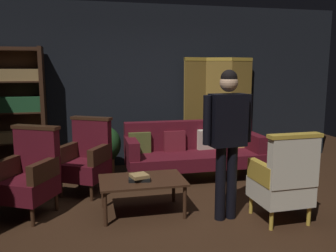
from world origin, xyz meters
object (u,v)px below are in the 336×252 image
(armchair_wing_left, at_px, (87,158))
(armchair_wing_right, at_px, (30,174))
(velvet_couch, at_px, (193,149))
(standing_figure, at_px, (227,131))
(book_tan_leather, at_px, (139,176))
(folding_screen, at_px, (218,109))
(armchair_gilt_accent, at_px, (284,180))
(potted_plant, at_px, (105,147))
(bookshelf, at_px, (16,109))
(coffee_table, at_px, (142,183))
(book_black_cloth, at_px, (139,179))

(armchair_wing_left, xyz_separation_m, armchair_wing_right, (-0.65, -0.63, 0.00))
(velvet_couch, relative_size, standing_figure, 1.25)
(book_tan_leather, bearing_deg, folding_screen, 49.58)
(folding_screen, relative_size, standing_figure, 1.12)
(armchair_gilt_accent, height_order, potted_plant, armchair_gilt_accent)
(bookshelf, height_order, armchair_wing_right, bookshelf)
(folding_screen, bearing_deg, armchair_wing_left, -155.15)
(coffee_table, height_order, potted_plant, potted_plant)
(velvet_couch, distance_m, armchair_wing_left, 1.66)
(armchair_wing_left, height_order, armchair_wing_right, same)
(folding_screen, bearing_deg, armchair_wing_right, -150.18)
(potted_plant, bearing_deg, coffee_table, -78.55)
(standing_figure, height_order, potted_plant, standing_figure)
(book_tan_leather, bearing_deg, coffee_table, 52.49)
(bookshelf, distance_m, armchair_gilt_accent, 4.14)
(armchair_gilt_accent, xyz_separation_m, book_black_cloth, (-1.54, 0.53, -0.05))
(armchair_wing_right, bearing_deg, velvet_couch, 22.64)
(potted_plant, distance_m, book_black_cloth, 1.76)
(coffee_table, bearing_deg, armchair_gilt_accent, -21.28)
(armchair_wing_left, height_order, potted_plant, armchair_wing_left)
(velvet_couch, relative_size, book_black_cloth, 8.54)
(coffee_table, xyz_separation_m, book_tan_leather, (-0.04, -0.05, 0.11))
(velvet_couch, xyz_separation_m, armchair_wing_right, (-2.28, -0.95, 0.03))
(standing_figure, relative_size, book_tan_leather, 9.03)
(folding_screen, distance_m, velvet_couch, 1.16)
(armchair_wing_left, bearing_deg, folding_screen, 24.85)
(velvet_couch, bearing_deg, bookshelf, 164.71)
(folding_screen, height_order, armchair_gilt_accent, folding_screen)
(coffee_table, relative_size, potted_plant, 1.26)
(folding_screen, height_order, book_black_cloth, folding_screen)
(velvet_couch, bearing_deg, folding_screen, 47.31)
(armchair_gilt_accent, height_order, armchair_wing_right, same)
(velvet_couch, bearing_deg, book_tan_leather, -129.00)
(armchair_wing_left, bearing_deg, standing_figure, -39.36)
(armchair_wing_right, height_order, book_tan_leather, armchair_wing_right)
(armchair_wing_right, distance_m, book_tan_leather, 1.29)
(armchair_gilt_accent, bearing_deg, folding_screen, 85.77)
(standing_figure, height_order, book_tan_leather, standing_figure)
(coffee_table, xyz_separation_m, potted_plant, (-0.34, 1.68, 0.08))
(coffee_table, distance_m, standing_figure, 1.18)
(standing_figure, distance_m, book_tan_leather, 1.14)
(armchair_wing_left, distance_m, potted_plant, 0.83)
(standing_figure, bearing_deg, coffee_table, 158.12)
(velvet_couch, bearing_deg, potted_plant, 161.17)
(standing_figure, bearing_deg, book_tan_leather, 161.86)
(standing_figure, relative_size, book_black_cloth, 6.86)
(armchair_gilt_accent, bearing_deg, coffee_table, 158.72)
(folding_screen, xyz_separation_m, standing_figure, (-0.78, -2.35, 0.04))
(armchair_gilt_accent, distance_m, standing_figure, 0.83)
(potted_plant, bearing_deg, standing_figure, -58.57)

